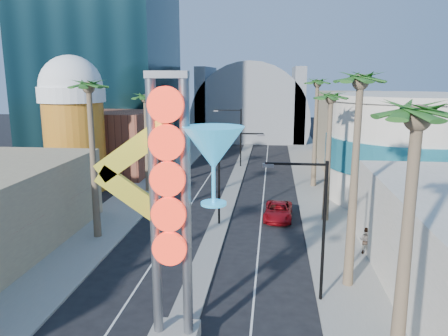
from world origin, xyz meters
TOP-DOWN VIEW (x-y plane):
  - sidewalk_west at (-9.50, 35.00)m, footprint 5.00×100.00m
  - sidewalk_east at (9.50, 35.00)m, footprint 5.00×100.00m
  - median at (0.00, 38.00)m, footprint 1.60×84.00m
  - brick_filler_west at (-16.00, 38.00)m, footprint 10.00×10.00m
  - filler_east at (16.00, 48.00)m, footprint 10.00×20.00m
  - beer_mug at (-17.00, 30.00)m, footprint 7.00×7.00m
  - turquoise_building at (18.00, 30.00)m, footprint 16.60×16.60m
  - canopy at (0.00, 72.00)m, footprint 22.00×16.00m
  - neon_sign at (0.82, 2.96)m, footprint 6.53×2.60m
  - streetlight_0 at (0.55, 20.00)m, footprint 3.79×0.25m
  - streetlight_1 at (-0.55, 44.00)m, footprint 3.79×0.25m
  - streetlight_2 at (6.72, 8.00)m, footprint 3.45×0.25m
  - palm_1 at (-9.00, 16.00)m, footprint 2.40×2.40m
  - palm_2 at (-9.00, 30.00)m, footprint 2.40×2.40m
  - palm_3 at (-9.00, 42.00)m, footprint 2.40×2.40m
  - palm_4 at (9.00, 0.00)m, footprint 2.40×2.40m
  - palm_5 at (9.00, 10.00)m, footprint 2.40×2.40m
  - palm_6 at (9.00, 22.00)m, footprint 2.40×2.40m
  - palm_7 at (9.00, 34.00)m, footprint 2.40×2.40m
  - red_pickup at (4.96, 22.20)m, footprint 2.65×5.27m
  - pedestrian_b at (10.95, 14.82)m, footprint 1.17×1.12m

SIDE VIEW (x-z plane):
  - sidewalk_west at x=-9.50m, z-range 0.00..0.15m
  - sidewalk_east at x=9.50m, z-range 0.00..0.15m
  - median at x=0.00m, z-range 0.00..0.15m
  - red_pickup at x=4.96m, z-range 0.00..1.43m
  - pedestrian_b at x=10.95m, z-range 0.15..2.06m
  - brick_filler_west at x=-16.00m, z-range 0.00..8.00m
  - canopy at x=0.00m, z-range -6.69..15.31m
  - streetlight_2 at x=6.72m, z-range 0.83..8.83m
  - streetlight_0 at x=0.55m, z-range 0.88..8.88m
  - streetlight_1 at x=-0.55m, z-range 0.88..8.88m
  - filler_east at x=16.00m, z-range 0.00..10.00m
  - turquoise_building at x=18.00m, z-range -0.05..10.55m
  - neon_sign at x=0.82m, z-range 1.03..13.58m
  - beer_mug at x=-17.00m, z-range 0.59..15.09m
  - palm_2 at x=-9.00m, z-range 3.88..15.08m
  - palm_3 at x=-9.00m, z-range 3.88..15.08m
  - palm_6 at x=9.00m, z-range 4.08..15.78m
  - palm_4 at x=9.00m, z-range 4.28..16.48m
  - palm_1 at x=-9.00m, z-range 4.47..17.17m
  - palm_7 at x=9.00m, z-range 4.47..17.17m
  - palm_5 at x=9.00m, z-range 4.67..17.87m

